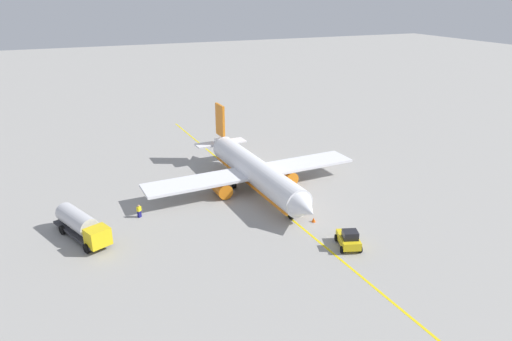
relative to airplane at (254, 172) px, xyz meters
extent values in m
plane|color=#9E9B96|center=(0.49, 0.03, -2.66)|extent=(400.00, 400.00, 0.00)
cylinder|color=white|center=(0.49, 0.03, 0.18)|extent=(24.03, 5.02, 3.69)
cube|color=orange|center=(0.49, 0.03, -0.83)|extent=(22.67, 4.28, 1.03)
cone|color=white|center=(13.73, 0.77, 0.18)|extent=(3.51, 3.72, 3.54)
cone|color=white|center=(-13.41, -0.75, 0.55)|extent=(4.81, 3.39, 3.14)
cube|color=orange|center=(-12.75, -0.71, 4.43)|extent=(3.22, 0.54, 5.20)
cube|color=white|center=(-12.75, -0.71, 0.58)|extent=(2.87, 8.52, 0.24)
cube|color=white|center=(-0.51, -0.03, -0.28)|extent=(6.56, 31.82, 0.36)
cylinder|color=orange|center=(0.00, 5.21, -1.53)|extent=(3.31, 2.28, 2.10)
cylinder|color=orange|center=(0.58, -5.18, -1.53)|extent=(3.31, 2.28, 2.10)
cylinder|color=#4C4C51|center=(10.42, 0.58, -1.52)|extent=(0.24, 0.24, 1.19)
cylinder|color=black|center=(10.42, 0.58, -2.11)|extent=(1.12, 0.46, 1.10)
cylinder|color=#4C4C51|center=(-1.65, 2.51, -1.52)|extent=(0.24, 0.24, 1.19)
cylinder|color=black|center=(-1.65, 2.51, -2.11)|extent=(1.12, 0.46, 1.10)
cylinder|color=#4C4C51|center=(-1.36, -2.68, -1.52)|extent=(0.24, 0.24, 1.19)
cylinder|color=black|center=(-1.36, -2.68, -2.11)|extent=(1.12, 0.46, 1.10)
cube|color=#2D2D33|center=(5.07, -23.91, -1.96)|extent=(9.34, 5.88, 0.30)
cube|color=yellow|center=(8.88, -22.28, -1.01)|extent=(2.78, 2.99, 2.00)
cube|color=black|center=(9.71, -21.93, -0.61)|extent=(0.93, 1.90, 0.90)
cylinder|color=silver|center=(4.52, -24.15, -0.66)|extent=(6.68, 4.59, 2.30)
cylinder|color=black|center=(8.02, -21.29, -2.11)|extent=(1.15, 0.75, 1.10)
cylinder|color=black|center=(9.01, -23.59, -2.11)|extent=(1.15, 0.75, 1.10)
cylinder|color=black|center=(2.56, -23.63, -2.11)|extent=(1.15, 0.75, 1.10)
cylinder|color=black|center=(3.54, -25.93, -2.11)|extent=(1.15, 0.75, 1.10)
cube|color=yellow|center=(18.93, 3.41, -1.81)|extent=(4.05, 3.03, 0.90)
cube|color=black|center=(19.41, 3.26, -0.91)|extent=(1.83, 1.96, 0.90)
cylinder|color=black|center=(17.39, 2.87, -2.26)|extent=(0.85, 0.54, 0.80)
cylinder|color=black|center=(18.01, 4.77, -2.26)|extent=(0.85, 0.54, 0.80)
cylinder|color=black|center=(19.86, 2.06, -2.26)|extent=(0.85, 0.54, 0.80)
cylinder|color=black|center=(20.48, 3.96, -2.26)|extent=(0.85, 0.54, 0.80)
cube|color=navy|center=(2.60, -16.84, -2.24)|extent=(0.53, 0.54, 0.85)
cube|color=yellow|center=(2.60, -16.84, -1.51)|extent=(0.61, 0.63, 0.60)
sphere|color=tan|center=(2.60, -16.84, -1.07)|extent=(0.24, 0.24, 0.24)
cone|color=#F2590F|center=(12.30, 2.78, -2.37)|extent=(0.52, 0.52, 0.58)
cube|color=yellow|center=(0.49, 0.03, -2.66)|extent=(78.62, 4.70, 0.01)
camera|label=1|loc=(56.31, -23.52, 24.01)|focal=32.34mm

